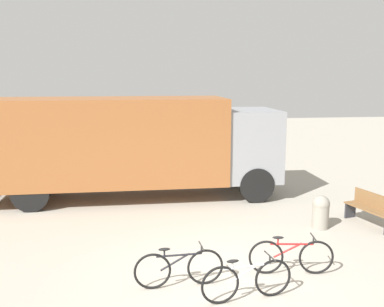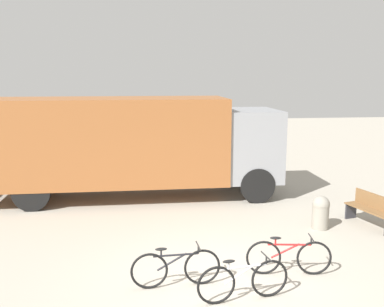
% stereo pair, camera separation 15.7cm
% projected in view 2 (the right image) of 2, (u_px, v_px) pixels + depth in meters
% --- Properties ---
extents(ground_plane, '(60.00, 60.00, 0.00)m').
position_uv_depth(ground_plane, '(220.00, 281.00, 8.05)').
color(ground_plane, '#A8A091').
extents(delivery_truck, '(9.22, 2.40, 3.14)m').
position_uv_depth(delivery_truck, '(129.00, 142.00, 13.27)').
color(delivery_truck, '#99592D').
rests_on(delivery_truck, ground).
extents(park_bench, '(0.75, 1.51, 0.83)m').
position_uv_depth(park_bench, '(372.00, 209.00, 10.90)').
color(park_bench, brown).
rests_on(park_bench, ground).
extents(bicycle_near, '(1.65, 0.44, 0.77)m').
position_uv_depth(bicycle_near, '(176.00, 268.00, 7.77)').
color(bicycle_near, black).
rests_on(bicycle_near, ground).
extents(bicycle_middle, '(1.64, 0.44, 0.77)m').
position_uv_depth(bicycle_middle, '(243.00, 281.00, 7.29)').
color(bicycle_middle, black).
rests_on(bicycle_middle, ground).
extents(bicycle_far, '(1.64, 0.44, 0.77)m').
position_uv_depth(bicycle_far, '(289.00, 257.00, 8.25)').
color(bicycle_far, black).
rests_on(bicycle_far, ground).
extents(bollard_near_bench, '(0.43, 0.43, 0.85)m').
position_uv_depth(bollard_near_bench, '(321.00, 211.00, 10.72)').
color(bollard_near_bench, gray).
rests_on(bollard_near_bench, ground).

